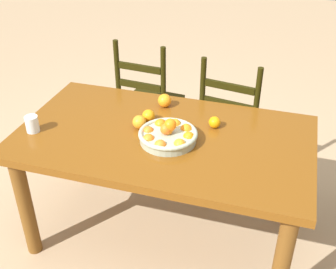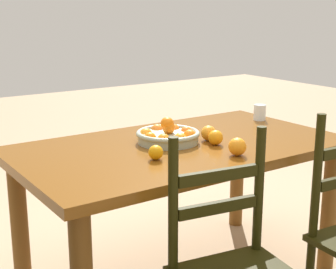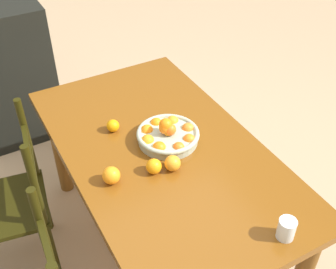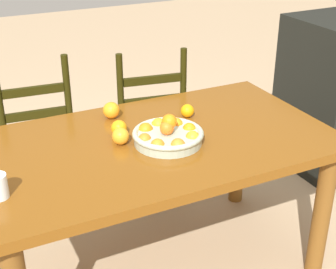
# 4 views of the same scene
# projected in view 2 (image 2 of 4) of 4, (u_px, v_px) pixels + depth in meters

# --- Properties ---
(dining_table) EXTENTS (1.58, 0.89, 0.72)m
(dining_table) POSITION_uv_depth(u_px,v_px,m) (181.00, 165.00, 2.44)
(dining_table) COLOR brown
(dining_table) RESTS_ON ground
(fruit_bowl) EXTENTS (0.31, 0.31, 0.13)m
(fruit_bowl) POSITION_uv_depth(u_px,v_px,m) (168.00, 135.00, 2.42)
(fruit_bowl) COLOR #A1AC96
(fruit_bowl) RESTS_ON dining_table
(orange_loose_0) EXTENTS (0.08, 0.08, 0.08)m
(orange_loose_0) POSITION_uv_depth(u_px,v_px,m) (237.00, 147.00, 2.21)
(orange_loose_0) COLOR orange
(orange_loose_0) RESTS_ON dining_table
(orange_loose_1) EXTENTS (0.07, 0.07, 0.07)m
(orange_loose_1) POSITION_uv_depth(u_px,v_px,m) (216.00, 138.00, 2.38)
(orange_loose_1) COLOR orange
(orange_loose_1) RESTS_ON dining_table
(orange_loose_2) EXTENTS (0.07, 0.07, 0.07)m
(orange_loose_2) POSITION_uv_depth(u_px,v_px,m) (209.00, 133.00, 2.46)
(orange_loose_2) COLOR orange
(orange_loose_2) RESTS_ON dining_table
(orange_loose_3) EXTENTS (0.06, 0.06, 0.06)m
(orange_loose_3) POSITION_uv_depth(u_px,v_px,m) (156.00, 152.00, 2.15)
(orange_loose_3) COLOR orange
(orange_loose_3) RESTS_ON dining_table
(drinking_glass) EXTENTS (0.07, 0.07, 0.09)m
(drinking_glass) POSITION_uv_depth(u_px,v_px,m) (260.00, 112.00, 2.91)
(drinking_glass) COLOR silver
(drinking_glass) RESTS_ON dining_table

